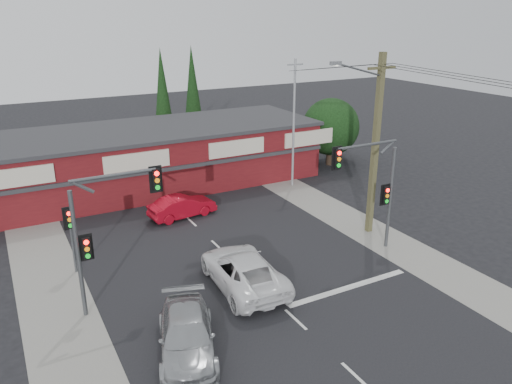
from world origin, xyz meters
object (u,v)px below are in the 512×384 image
shop_building (136,158)px  utility_pole (374,140)px  red_sedan (182,206)px  silver_suv (187,336)px  white_suv (243,270)px

shop_building → utility_pole: 17.15m
red_sedan → utility_pole: 12.09m
silver_suv → utility_pole: size_ratio=0.50×
white_suv → utility_pole: 10.31m
white_suv → utility_pole: bearing=-163.6°
red_sedan → utility_pole: utility_pole is taller
shop_building → utility_pole: size_ratio=2.73×
red_sedan → shop_building: 7.05m
red_sedan → shop_building: bearing=-0.6°
shop_building → white_suv: bearing=-88.8°
white_suv → shop_building: (-0.35, 16.00, 1.34)m
utility_pole → white_suv: bearing=-167.5°
utility_pole → silver_suv: bearing=-157.8°
shop_building → utility_pole: utility_pole is taller
silver_suv → shop_building: bearing=97.4°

